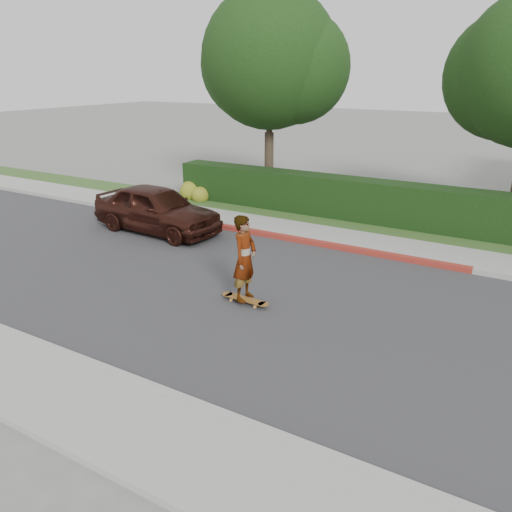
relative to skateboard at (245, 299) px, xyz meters
The scene contains 14 objects.
ground 3.27m from the skateboard, ahead, with size 120.00×120.00×0.00m, color slate.
road 3.27m from the skateboard, ahead, with size 60.00×8.00×0.01m, color #2D2D30.
curb_near 4.88m from the skateboard, 48.48° to the right, with size 60.00×0.20×0.15m, color #9E9E99.
sidewalk_near 5.59m from the skateboard, 54.61° to the right, with size 60.00×1.60×0.12m, color gray.
curb_far 5.58m from the skateboard, 54.56° to the left, with size 60.00×0.20×0.15m, color #9E9E99.
curb_red_section 4.88m from the skateboard, 111.22° to the left, with size 12.00×0.21×0.15m, color maroon.
sidewalk_far 6.33m from the skateboard, 59.29° to the left, with size 60.00×1.60×0.12m, color gray.
planting_strip 7.75m from the skateboard, 65.34° to the left, with size 60.00×1.60×0.10m, color #2D4C1E.
hedge 7.68m from the skateboard, 88.24° to the left, with size 15.00×1.00×1.50m, color black.
flowering_shrub 9.87m from the skateboard, 133.32° to the left, with size 1.40×1.00×0.90m.
tree_left 11.33m from the skateboard, 115.10° to the left, with size 5.99×5.21×8.00m.
skateboard is the anchor object (origin of this frame).
skateboarder 1.00m from the skateboard, behind, with size 0.72×0.47×1.96m, color white.
car_maroon 6.27m from the skateboard, 148.64° to the left, with size 1.82×4.51×1.54m, color #351710.
Camera 1 is at (2.12, -9.23, 4.99)m, focal length 35.00 mm.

